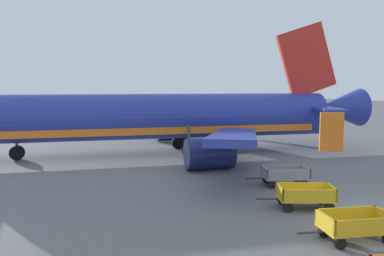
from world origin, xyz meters
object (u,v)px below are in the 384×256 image
at_px(baggage_cart_second_in_row, 355,225).
at_px(baggage_cart_third_in_row, 305,196).
at_px(airplane, 165,117).
at_px(baggage_cart_fourth_in_row, 285,175).

relative_size(baggage_cart_second_in_row, baggage_cart_third_in_row, 1.03).
height_order(baggage_cart_second_in_row, baggage_cart_third_in_row, same).
xyz_separation_m(airplane, baggage_cart_third_in_row, (0.32, -16.15, -2.45)).
height_order(airplane, baggage_cart_second_in_row, airplane).
bearing_deg(airplane, baggage_cart_third_in_row, -88.87).
relative_size(airplane, baggage_cart_third_in_row, 10.65).
bearing_deg(baggage_cart_third_in_row, baggage_cart_second_in_row, -105.57).
height_order(airplane, baggage_cart_third_in_row, airplane).
bearing_deg(baggage_cart_second_in_row, baggage_cart_third_in_row, 74.43).
bearing_deg(baggage_cart_fourth_in_row, airplane, 99.99).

